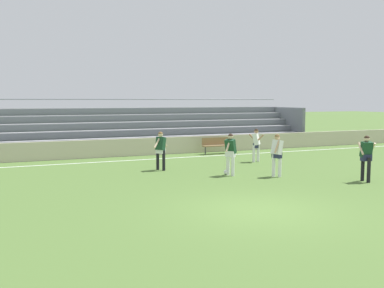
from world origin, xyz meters
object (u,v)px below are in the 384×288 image
Objects in this scene: player_dark_wide_left at (161,147)px; player_dark_pressing_high at (366,154)px; bench_centre_sideline at (217,144)px; player_dark_wide_right at (230,151)px; bleacher_stand at (107,129)px; player_white_dropping_back at (277,152)px; soccer_ball at (226,172)px; player_white_challenging at (256,142)px.

player_dark_pressing_high is (5.96, -5.56, 0.03)m from player_dark_wide_left.
player_dark_wide_right is at bearing -112.93° from bench_centre_sideline.
player_dark_pressing_high reaches higher than player_dark_wide_right.
player_white_dropping_back is at bearing -69.59° from bleacher_stand.
bench_centre_sideline is 9.92m from player_dark_pressing_high.
player_dark_pressing_high is at bearing -42.94° from player_white_dropping_back.
soccer_ball is at bearing 114.78° from player_dark_wide_right.
player_white_challenging is (0.20, -3.71, 0.40)m from bench_centre_sideline.
player_dark_wide_left is 1.03× the size of player_white_challenging.
player_white_dropping_back is at bearing -110.94° from player_white_challenging.
player_dark_wide_right is 4.23m from player_white_challenging.
player_white_dropping_back is at bearing -35.79° from soccer_ball.
bleacher_stand is 15.21× the size of player_white_dropping_back.
player_white_dropping_back is 1.01× the size of player_dark_wide_left.
soccer_ball is (1.99, -2.21, -0.87)m from player_dark_wide_left.
player_dark_pressing_high is (6.48, -13.25, -0.32)m from bleacher_stand.
player_dark_wide_right is at bearing -65.22° from soccer_ball.
bench_centre_sideline is at bearing 96.18° from player_dark_pressing_high.
soccer_ball is at bearing -75.76° from bleacher_stand.
player_white_challenging is (5.61, -7.11, -0.39)m from bleacher_stand.
player_dark_wide_right is 1.01× the size of player_dark_wide_left.
player_dark_wide_left is (0.52, -7.68, -0.36)m from bleacher_stand.
soccer_ball is (-2.90, -6.49, -0.44)m from bench_centre_sideline.
player_dark_pressing_high is (0.87, -6.14, 0.06)m from player_white_challenging.
player_white_challenging is at bearing 69.06° from player_white_dropping_back.
bleacher_stand is at bearing 110.41° from player_white_dropping_back.
player_dark_wide_left is (-4.89, -4.29, 0.43)m from bench_centre_sideline.
player_dark_wide_left is 0.97× the size of player_dark_pressing_high.
player_dark_pressing_high is at bearing -40.23° from soccer_ball.
bench_centre_sideline is at bearing 41.23° from player_dark_wide_left.
bleacher_stand is at bearing 104.24° from soccer_ball.
soccer_ball is at bearing 139.77° from player_dark_pressing_high.
bench_centre_sideline reaches higher than soccer_ball.
bleacher_stand is 9.07m from player_white_challenging.
player_dark_pressing_high is at bearing -81.96° from player_white_challenging.
player_white_dropping_back is at bearing -99.68° from bench_centre_sideline.
player_white_challenging reaches higher than bench_centre_sideline.
player_white_dropping_back is 1.04× the size of player_white_challenging.
soccer_ball is at bearing 144.21° from player_white_dropping_back.
player_white_dropping_back reaches higher than player_white_challenging.
player_dark_pressing_high reaches higher than player_white_challenging.
player_dark_wide_right is 1.80m from player_white_dropping_back.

